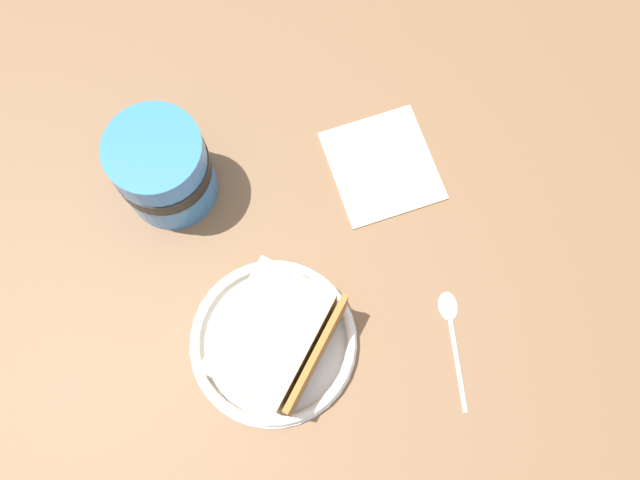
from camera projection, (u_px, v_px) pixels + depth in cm
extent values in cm
cube|color=brown|center=(264.00, 256.00, 71.80)|extent=(129.44, 129.44, 2.02)
cylinder|color=white|center=(278.00, 341.00, 67.73)|extent=(16.68, 16.68, 0.97)
torus|color=white|center=(278.00, 340.00, 66.80)|extent=(16.31, 16.31, 0.97)
cube|color=#9E662D|center=(278.00, 340.00, 66.98)|extent=(14.24, 13.28, 0.60)
cube|color=#DBC184|center=(276.00, 335.00, 63.87)|extent=(14.24, 13.28, 5.89)
cube|color=#9E662D|center=(316.00, 356.00, 63.30)|extent=(10.03, 7.26, 5.89)
cylinder|color=#3372BF|center=(163.00, 169.00, 67.79)|extent=(9.44, 9.44, 10.64)
cylinder|color=black|center=(162.00, 166.00, 67.08)|extent=(9.63, 9.63, 2.29)
cylinder|color=#47230F|center=(153.00, 151.00, 63.66)|extent=(8.31, 8.31, 0.40)
torus|color=#3372BF|center=(141.00, 133.00, 68.93)|extent=(5.39, 3.17, 5.56)
ellipsoid|color=silver|center=(449.00, 305.00, 68.85)|extent=(3.05, 2.07, 0.80)
cylinder|color=silver|center=(458.00, 366.00, 67.28)|extent=(9.10, 0.72, 0.50)
cube|color=beige|center=(382.00, 165.00, 73.33)|extent=(13.45, 12.81, 0.60)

